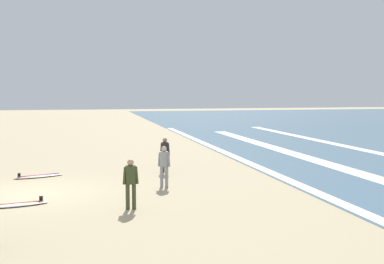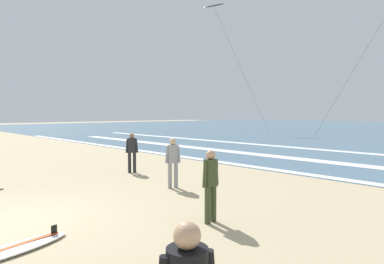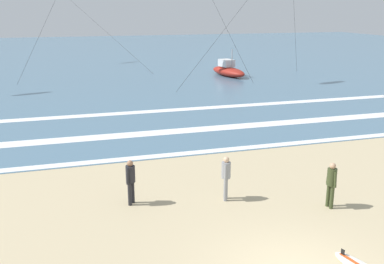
{
  "view_description": "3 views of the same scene",
  "coord_description": "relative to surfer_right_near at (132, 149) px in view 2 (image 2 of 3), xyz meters",
  "views": [
    {
      "loc": [
        17.69,
        1.92,
        3.72
      ],
      "look_at": [
        0.68,
        5.78,
        2.2
      ],
      "focal_mm": 43.98,
      "sensor_mm": 36.0,
      "label": 1
    },
    {
      "loc": [
        8.01,
        -1.97,
        2.4
      ],
      "look_at": [
        -1.39,
        6.89,
        1.67
      ],
      "focal_mm": 31.25,
      "sensor_mm": 36.0,
      "label": 2
    },
    {
      "loc": [
        -5.32,
        -8.56,
        6.56
      ],
      "look_at": [
        -0.86,
        6.52,
        2.09
      ],
      "focal_mm": 41.15,
      "sensor_mm": 36.0,
      "label": 3
    }
  ],
  "objects": [
    {
      "name": "ground_plane",
      "position": [
        3.37,
        -5.43,
        -0.96
      ],
      "size": [
        160.0,
        160.0,
        0.0
      ],
      "primitive_type": "plane",
      "color": "tan"
    },
    {
      "name": "wave_foam_shoreline",
      "position": [
        1.72,
        4.71,
        -0.94
      ],
      "size": [
        54.35,
        0.54,
        0.01
      ],
      "primitive_type": "cube",
      "color": "white",
      "rests_on": "ocean_surface"
    },
    {
      "name": "wave_foam_mid_break",
      "position": [
        1.45,
        8.51,
        -0.94
      ],
      "size": [
        43.76,
        1.07,
        0.01
      ],
      "primitive_type": "cube",
      "color": "white",
      "rests_on": "ocean_surface"
    },
    {
      "name": "wave_foam_outer_break",
      "position": [
        4.16,
        13.6,
        -0.94
      ],
      "size": [
        58.17,
        0.85,
        0.01
      ],
      "primitive_type": "cube",
      "color": "white",
      "rests_on": "ocean_surface"
    },
    {
      "name": "surfer_right_near",
      "position": [
        0.0,
        0.0,
        0.0
      ],
      "size": [
        0.39,
        0.45,
        1.6
      ],
      "color": "#232328",
      "rests_on": "ground"
    },
    {
      "name": "surfer_foreground_main",
      "position": [
        3.25,
        -0.58,
        0.0
      ],
      "size": [
        0.32,
        0.5,
        1.6
      ],
      "color": "gray",
      "rests_on": "ground"
    },
    {
      "name": "surfer_mid_group",
      "position": [
        6.42,
        -2.17,
        0.0
      ],
      "size": [
        0.32,
        0.51,
        1.6
      ],
      "color": "#384223",
      "rests_on": "ground"
    },
    {
      "name": "surfboard_foreground_flat",
      "position": [
        5.13,
        -5.81,
        -0.91
      ],
      "size": [
        1.0,
        2.18,
        0.25
      ],
      "color": "silver",
      "rests_on": "ground"
    },
    {
      "name": "kite_black_high_right",
      "position": [
        -19.62,
        25.84,
        15.62
      ],
      "size": [
        7.36,
        5.47,
        16.93
      ],
      "color": "black",
      "rests_on": "ground"
    }
  ]
}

